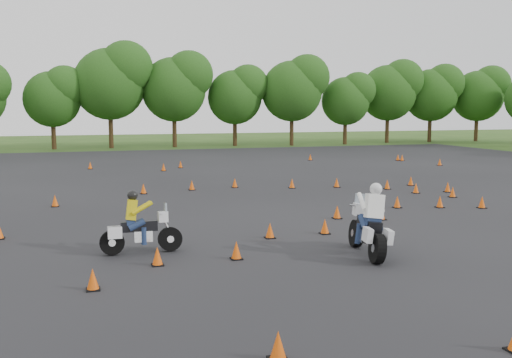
{
  "coord_description": "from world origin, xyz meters",
  "views": [
    {
      "loc": [
        -6.47,
        -16.84,
        3.93
      ],
      "look_at": [
        0.0,
        4.0,
        1.2
      ],
      "focal_mm": 40.0,
      "sensor_mm": 36.0,
      "label": 1
    }
  ],
  "objects": [
    {
      "name": "rider_yellow",
      "position": [
        -4.96,
        -1.51,
        0.86
      ],
      "size": [
        2.23,
        0.72,
        1.71
      ],
      "primitive_type": null,
      "rotation": [
        0.0,
        0.0,
        -0.02
      ],
      "color": "gold",
      "rests_on": "ground"
    },
    {
      "name": "rider_white",
      "position": [
        0.74,
        -3.44,
        0.99
      ],
      "size": [
        1.22,
        2.65,
        1.97
      ],
      "primitive_type": null,
      "rotation": [
        0.0,
        0.0,
        1.39
      ],
      "color": "white",
      "rests_on": "ground"
    },
    {
      "name": "ground",
      "position": [
        0.0,
        0.0,
        0.0
      ],
      "size": [
        140.0,
        140.0,
        0.0
      ],
      "primitive_type": "plane",
      "color": "#2D5119",
      "rests_on": "ground"
    },
    {
      "name": "asphalt_pad",
      "position": [
        0.0,
        6.0,
        0.01
      ],
      "size": [
        62.0,
        62.0,
        0.0
      ],
      "primitive_type": "plane",
      "color": "black",
      "rests_on": "ground"
    },
    {
      "name": "treeline",
      "position": [
        0.69,
        34.57,
        4.61
      ],
      "size": [
        86.83,
        32.75,
        10.82
      ],
      "color": "#214A15",
      "rests_on": "ground"
    },
    {
      "name": "traffic_cones",
      "position": [
        0.26,
        5.59,
        0.23
      ],
      "size": [
        36.4,
        32.96,
        0.45
      ],
      "color": "#E95409",
      "rests_on": "asphalt_pad"
    }
  ]
}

